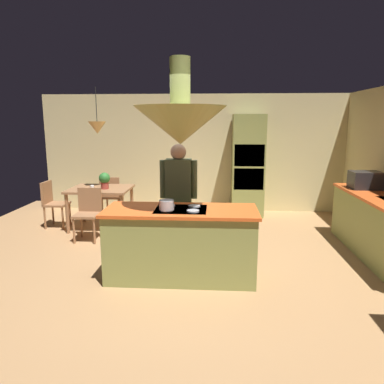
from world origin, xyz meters
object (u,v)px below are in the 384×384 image
(chair_at_corner, at_px, (53,201))
(potted_plant_on_table, at_px, (105,180))
(oven_tower, at_px, (248,166))
(dining_table, at_px, (101,193))
(cup_on_table, at_px, (92,188))
(person_at_island, at_px, (179,194))
(chair_facing_island, at_px, (88,210))
(microwave_on_counter, at_px, (365,180))
(chair_by_back_wall, at_px, (111,194))
(kitchen_island, at_px, (181,243))
(cooking_pot_on_cooktop, at_px, (167,205))

(chair_at_corner, bearing_deg, potted_plant_on_table, -94.53)
(oven_tower, bearing_deg, dining_table, -157.79)
(dining_table, xyz_separation_m, cup_on_table, (-0.07, -0.23, 0.14))
(dining_table, bearing_deg, person_at_island, -41.96)
(oven_tower, xyz_separation_m, cup_on_table, (-2.87, -1.37, -0.25))
(chair_facing_island, relative_size, potted_plant_on_table, 2.90)
(oven_tower, height_order, potted_plant_on_table, oven_tower)
(oven_tower, bearing_deg, person_at_island, -114.79)
(cup_on_table, bearing_deg, oven_tower, 25.53)
(oven_tower, relative_size, microwave_on_counter, 4.59)
(person_at_island, bearing_deg, microwave_on_counter, 17.33)
(dining_table, relative_size, chair_by_back_wall, 1.26)
(kitchen_island, xyz_separation_m, oven_tower, (1.10, 3.24, 0.60))
(kitchen_island, distance_m, potted_plant_on_table, 2.61)
(kitchen_island, xyz_separation_m, chair_at_corner, (-2.63, 2.10, 0.05))
(dining_table, height_order, cup_on_table, cup_on_table)
(person_at_island, relative_size, cup_on_table, 18.49)
(oven_tower, height_order, chair_facing_island, oven_tower)
(person_at_island, xyz_separation_m, microwave_on_counter, (2.93, 0.92, 0.08))
(person_at_island, relative_size, chair_by_back_wall, 1.91)
(chair_by_back_wall, height_order, chair_at_corner, same)
(oven_tower, height_order, dining_table, oven_tower)
(oven_tower, distance_m, microwave_on_counter, 2.41)
(kitchen_island, relative_size, microwave_on_counter, 4.14)
(chair_at_corner, height_order, microwave_on_counter, microwave_on_counter)
(dining_table, distance_m, microwave_on_counter, 4.59)
(person_at_island, distance_m, chair_by_back_wall, 2.70)
(person_at_island, relative_size, cooking_pot_on_cooktop, 9.25)
(kitchen_island, height_order, dining_table, kitchen_island)
(oven_tower, xyz_separation_m, microwave_on_counter, (1.74, -1.67, -0.02))
(chair_by_back_wall, height_order, microwave_on_counter, microwave_on_counter)
(cup_on_table, bearing_deg, chair_by_back_wall, 85.45)
(chair_by_back_wall, bearing_deg, potted_plant_on_table, 98.48)
(oven_tower, distance_m, person_at_island, 2.85)
(kitchen_island, height_order, cooking_pot_on_cooktop, cooking_pot_on_cooktop)
(microwave_on_counter, bearing_deg, chair_facing_island, -178.09)
(chair_at_corner, relative_size, cooking_pot_on_cooktop, 4.83)
(person_at_island, height_order, chair_by_back_wall, person_at_island)
(potted_plant_on_table, bearing_deg, oven_tower, 24.52)
(oven_tower, height_order, microwave_on_counter, oven_tower)
(kitchen_island, bearing_deg, chair_by_back_wall, 121.46)
(chair_facing_island, relative_size, microwave_on_counter, 1.89)
(person_at_island, height_order, microwave_on_counter, person_at_island)
(oven_tower, relative_size, cup_on_table, 23.47)
(chair_at_corner, bearing_deg, dining_table, -90.00)
(potted_plant_on_table, bearing_deg, dining_table, 143.99)
(chair_by_back_wall, xyz_separation_m, microwave_on_counter, (4.54, -1.21, 0.54))
(person_at_island, bearing_deg, cooking_pot_on_cooktop, -94.76)
(cup_on_table, bearing_deg, person_at_island, -35.91)
(person_at_island, bearing_deg, chair_facing_island, 154.53)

